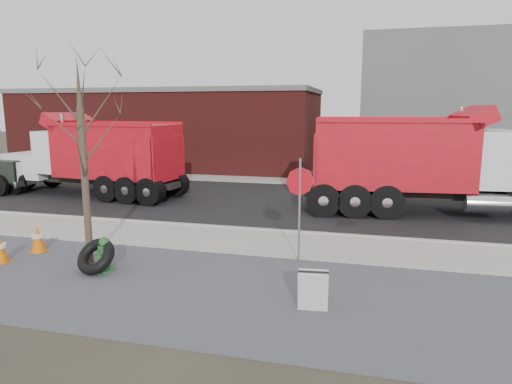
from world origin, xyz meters
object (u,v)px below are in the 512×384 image
(stop_sign, at_px, (300,192))
(dump_truck_red_a, at_px, (428,161))
(sandwich_board, at_px, (313,291))
(truck_tire, at_px, (96,256))
(fire_hydrant, at_px, (105,256))
(dump_truck_red_b, at_px, (96,155))

(stop_sign, distance_m, dump_truck_red_a, 7.80)
(stop_sign, bearing_deg, sandwich_board, -82.42)
(truck_tire, distance_m, stop_sign, 5.27)
(dump_truck_red_a, bearing_deg, fire_hydrant, -139.39)
(dump_truck_red_b, bearing_deg, dump_truck_red_a, -174.13)
(dump_truck_red_b, bearing_deg, stop_sign, 152.73)
(stop_sign, relative_size, dump_truck_red_b, 0.30)
(sandwich_board, height_order, dump_truck_red_b, dump_truck_red_b)
(truck_tire, xyz_separation_m, dump_truck_red_a, (8.43, 8.84, 1.61))
(fire_hydrant, relative_size, dump_truck_red_b, 0.10)
(fire_hydrant, bearing_deg, dump_truck_red_a, 48.24)
(truck_tire, height_order, sandwich_board, truck_tire)
(sandwich_board, bearing_deg, dump_truck_red_b, 133.28)
(dump_truck_red_a, bearing_deg, sandwich_board, -113.16)
(dump_truck_red_a, bearing_deg, dump_truck_red_b, 173.98)
(sandwich_board, xyz_separation_m, dump_truck_red_b, (-11.17, 9.77, 1.46))
(truck_tire, xyz_separation_m, sandwich_board, (5.39, -0.84, 0.01))
(truck_tire, xyz_separation_m, stop_sign, (4.64, 2.03, 1.43))
(fire_hydrant, relative_size, truck_tire, 0.79)
(sandwich_board, height_order, dump_truck_red_a, dump_truck_red_a)
(truck_tire, relative_size, stop_sign, 0.41)
(fire_hydrant, xyz_separation_m, stop_sign, (4.51, 1.87, 1.46))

